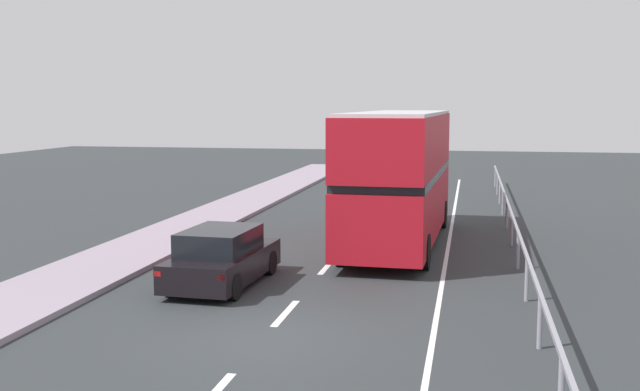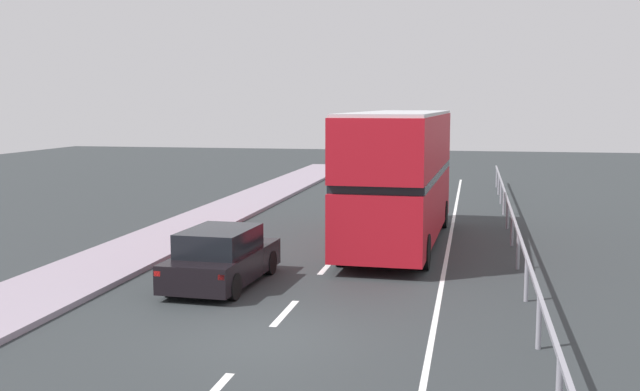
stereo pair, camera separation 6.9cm
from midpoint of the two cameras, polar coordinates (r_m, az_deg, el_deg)
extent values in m
cube|color=#2B3032|center=(15.33, -4.06, -10.65)|extent=(75.44, 120.00, 0.10)
cube|color=silver|center=(16.86, -2.53, -8.81)|extent=(0.16, 2.10, 0.01)
cube|color=silver|center=(21.48, 0.63, -5.35)|extent=(0.16, 2.10, 0.01)
cube|color=silver|center=(26.19, 2.64, -3.11)|extent=(0.16, 2.10, 0.01)
cube|color=silver|center=(30.95, 4.02, -1.56)|extent=(0.16, 2.10, 0.01)
cube|color=silver|center=(35.74, 5.04, -0.42)|extent=(0.16, 2.10, 0.01)
cube|color=silver|center=(40.55, 5.82, 0.45)|extent=(0.16, 2.10, 0.01)
cube|color=silver|center=(45.37, 6.43, 1.14)|extent=(0.16, 2.10, 0.01)
cube|color=silver|center=(23.53, 9.62, -4.36)|extent=(0.12, 46.00, 0.01)
cube|color=gray|center=(23.38, 14.54, -2.05)|extent=(0.08, 42.00, 0.08)
cylinder|color=gray|center=(14.94, 16.24, -9.16)|extent=(0.10, 0.10, 1.01)
cylinder|color=gray|center=(18.32, 15.35, -6.14)|extent=(0.10, 0.10, 1.01)
cylinder|color=gray|center=(21.74, 14.74, -4.07)|extent=(0.10, 0.10, 1.01)
cylinder|color=gray|center=(25.18, 14.30, -2.57)|extent=(0.10, 0.10, 1.01)
cylinder|color=gray|center=(28.64, 13.97, -1.42)|extent=(0.10, 0.10, 1.01)
cylinder|color=gray|center=(32.10, 13.71, -0.53)|extent=(0.10, 0.10, 1.01)
cylinder|color=gray|center=(35.57, 13.50, 0.20)|extent=(0.10, 0.10, 1.01)
cylinder|color=gray|center=(39.05, 13.32, 0.79)|extent=(0.10, 0.10, 1.01)
cylinder|color=gray|center=(42.53, 13.18, 1.29)|extent=(0.10, 0.10, 1.01)
cube|color=#B0121E|center=(24.69, 6.02, -0.76)|extent=(2.86, 10.39, 1.86)
cube|color=black|center=(24.57, 6.05, 1.67)|extent=(2.87, 9.98, 0.24)
cube|color=#B0121E|center=(24.50, 6.08, 3.99)|extent=(2.86, 10.39, 1.75)
cube|color=silver|center=(24.47, 6.11, 6.15)|extent=(2.80, 10.18, 0.10)
cube|color=black|center=(29.75, 7.27, 0.72)|extent=(2.29, 0.11, 1.30)
cube|color=yellow|center=(29.58, 7.34, 5.32)|extent=(1.53, 0.09, 0.28)
cylinder|color=black|center=(28.64, 4.62, -1.25)|extent=(0.31, 1.01, 1.00)
cylinder|color=black|center=(28.39, 9.31, -1.39)|extent=(0.31, 1.01, 1.00)
cylinder|color=black|center=(21.53, 1.69, -3.96)|extent=(0.31, 1.01, 1.00)
cylinder|color=black|center=(21.20, 7.94, -4.20)|extent=(0.31, 1.01, 1.00)
cube|color=black|center=(19.44, -7.22, -5.14)|extent=(1.97, 4.26, 0.69)
cube|color=black|center=(19.12, -7.47, -3.38)|extent=(1.66, 2.37, 0.60)
cube|color=red|center=(17.87, -12.00, -5.75)|extent=(0.16, 0.07, 0.12)
cube|color=red|center=(17.25, -7.29, -6.11)|extent=(0.16, 0.07, 0.12)
cylinder|color=black|center=(21.04, -7.87, -4.79)|extent=(0.23, 0.65, 0.64)
cylinder|color=black|center=(20.49, -3.68, -5.05)|extent=(0.23, 0.65, 0.64)
cylinder|color=black|center=(18.55, -11.11, -6.45)|extent=(0.23, 0.65, 0.64)
cylinder|color=black|center=(17.94, -6.42, -6.83)|extent=(0.23, 0.65, 0.64)
camera|label=1|loc=(0.03, -89.91, 0.01)|focal=42.61mm
camera|label=2|loc=(0.03, 90.09, -0.01)|focal=42.61mm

